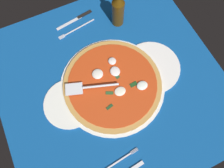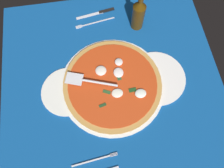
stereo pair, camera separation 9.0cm
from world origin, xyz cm
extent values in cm
cube|color=#0F488C|center=(0.00, 0.00, -0.40)|extent=(95.35, 95.35, 0.80)
cube|color=silver|center=(-44.50, -12.71, 0.05)|extent=(6.36, 6.36, 0.10)
cube|color=silver|center=(-44.50, 0.00, 0.05)|extent=(6.36, 6.36, 0.10)
cube|color=silver|center=(-44.50, 12.71, 0.05)|extent=(6.36, 6.36, 0.10)
cube|color=silver|center=(-38.14, -19.07, 0.05)|extent=(6.36, 6.36, 0.10)
cube|color=silver|center=(-38.14, -6.36, 0.05)|extent=(6.36, 6.36, 0.10)
cube|color=silver|center=(-38.14, 6.36, 0.05)|extent=(6.36, 6.36, 0.10)
cube|color=silver|center=(-38.14, 19.07, 0.05)|extent=(6.36, 6.36, 0.10)
cube|color=silver|center=(-38.14, 31.78, 0.05)|extent=(6.36, 6.36, 0.10)
cube|color=silver|center=(-31.78, -12.71, 0.05)|extent=(6.36, 6.36, 0.10)
cube|color=silver|center=(-31.78, 0.00, 0.05)|extent=(6.36, 6.36, 0.10)
cube|color=silver|center=(-31.78, 12.71, 0.05)|extent=(6.36, 6.36, 0.10)
cube|color=silver|center=(-31.78, 25.43, 0.05)|extent=(6.36, 6.36, 0.10)
cube|color=silver|center=(-31.78, 38.14, 0.05)|extent=(6.36, 6.36, 0.10)
cube|color=silver|center=(-25.43, -19.07, 0.05)|extent=(6.36, 6.36, 0.10)
cube|color=silver|center=(-25.43, -6.36, 0.05)|extent=(6.36, 6.36, 0.10)
cube|color=silver|center=(-25.43, 6.36, 0.05)|extent=(6.36, 6.36, 0.10)
cube|color=silver|center=(-25.43, 19.07, 0.05)|extent=(6.36, 6.36, 0.10)
cube|color=silver|center=(-25.43, 31.78, 0.05)|extent=(6.36, 6.36, 0.10)
cube|color=silver|center=(-25.43, 44.50, 0.05)|extent=(6.36, 6.36, 0.10)
cube|color=silver|center=(-19.07, -25.43, 0.05)|extent=(6.36, 6.36, 0.10)
cube|color=silver|center=(-19.07, -12.71, 0.05)|extent=(6.36, 6.36, 0.10)
cube|color=silver|center=(-19.07, 0.00, 0.05)|extent=(6.36, 6.36, 0.10)
cube|color=silver|center=(-19.07, 12.71, 0.05)|extent=(6.36, 6.36, 0.10)
cube|color=silver|center=(-19.07, 25.43, 0.05)|extent=(6.36, 6.36, 0.10)
cube|color=silver|center=(-19.07, 38.14, 0.05)|extent=(6.36, 6.36, 0.10)
cube|color=silver|center=(-12.71, -31.78, 0.05)|extent=(6.36, 6.36, 0.10)
cube|color=silver|center=(-12.71, -19.07, 0.05)|extent=(6.36, 6.36, 0.10)
cube|color=silver|center=(-12.71, -6.36, 0.05)|extent=(6.36, 6.36, 0.10)
cube|color=silver|center=(-12.71, 6.36, 0.05)|extent=(6.36, 6.36, 0.10)
cube|color=silver|center=(-12.71, 19.07, 0.05)|extent=(6.36, 6.36, 0.10)
cube|color=silver|center=(-12.71, 31.78, 0.05)|extent=(6.36, 6.36, 0.10)
cube|color=silver|center=(-12.71, 44.50, 0.05)|extent=(6.36, 6.36, 0.10)
cube|color=silver|center=(-6.36, -25.43, 0.05)|extent=(6.36, 6.36, 0.10)
cube|color=silver|center=(-6.36, -12.71, 0.05)|extent=(6.36, 6.36, 0.10)
cube|color=silver|center=(-6.36, 0.00, 0.05)|extent=(6.36, 6.36, 0.10)
cube|color=silver|center=(-6.36, 12.71, 0.05)|extent=(6.36, 6.36, 0.10)
cube|color=silver|center=(-6.36, 25.43, 0.05)|extent=(6.36, 6.36, 0.10)
cube|color=silver|center=(-6.36, 38.14, 0.05)|extent=(6.36, 6.36, 0.10)
cube|color=silver|center=(0.00, -31.78, 0.05)|extent=(6.36, 6.36, 0.10)
cube|color=silver|center=(0.00, -19.07, 0.05)|extent=(6.36, 6.36, 0.10)
cube|color=silver|center=(0.00, -6.36, 0.05)|extent=(6.36, 6.36, 0.10)
cube|color=silver|center=(0.00, 6.36, 0.05)|extent=(6.36, 6.36, 0.10)
cube|color=silver|center=(0.00, 19.07, 0.05)|extent=(6.36, 6.36, 0.10)
cube|color=silver|center=(0.00, 31.78, 0.05)|extent=(6.36, 6.36, 0.10)
cube|color=silver|center=(0.00, 44.50, 0.05)|extent=(6.36, 6.36, 0.10)
cube|color=silver|center=(6.36, -38.14, 0.05)|extent=(6.36, 6.36, 0.10)
cube|color=silver|center=(6.36, -25.43, 0.05)|extent=(6.36, 6.36, 0.10)
cube|color=silver|center=(6.36, -12.71, 0.05)|extent=(6.36, 6.36, 0.10)
cube|color=silver|center=(6.36, 0.00, 0.05)|extent=(6.36, 6.36, 0.10)
cube|color=silver|center=(6.36, 12.71, 0.05)|extent=(6.36, 6.36, 0.10)
cube|color=silver|center=(6.36, 25.43, 0.05)|extent=(6.36, 6.36, 0.10)
cube|color=silver|center=(6.36, 38.14, 0.05)|extent=(6.36, 6.36, 0.10)
cube|color=silver|center=(12.71, -44.50, 0.05)|extent=(6.36, 6.36, 0.10)
cube|color=silver|center=(12.71, -31.78, 0.05)|extent=(6.36, 6.36, 0.10)
cube|color=silver|center=(12.71, -19.07, 0.05)|extent=(6.36, 6.36, 0.10)
cube|color=silver|center=(12.71, -6.36, 0.05)|extent=(6.36, 6.36, 0.10)
cube|color=silver|center=(12.71, 6.36, 0.05)|extent=(6.36, 6.36, 0.10)
cube|color=silver|center=(12.71, 19.07, 0.05)|extent=(6.36, 6.36, 0.10)
cube|color=silver|center=(12.71, 31.78, 0.05)|extent=(6.36, 6.36, 0.10)
cube|color=silver|center=(19.07, -38.14, 0.05)|extent=(6.36, 6.36, 0.10)
cube|color=silver|center=(19.07, -25.43, 0.05)|extent=(6.36, 6.36, 0.10)
cube|color=silver|center=(19.07, -12.71, 0.05)|extent=(6.36, 6.36, 0.10)
cube|color=silver|center=(19.07, 0.00, 0.05)|extent=(6.36, 6.36, 0.10)
cube|color=silver|center=(19.07, 12.71, 0.05)|extent=(6.36, 6.36, 0.10)
cube|color=silver|center=(19.07, 25.43, 0.05)|extent=(6.36, 6.36, 0.10)
cube|color=silver|center=(19.07, 38.14, 0.05)|extent=(6.36, 6.36, 0.10)
cube|color=silver|center=(25.43, -44.50, 0.05)|extent=(6.36, 6.36, 0.10)
cube|color=silver|center=(25.43, -31.78, 0.05)|extent=(6.36, 6.36, 0.10)
cube|color=silver|center=(25.43, -19.07, 0.05)|extent=(6.36, 6.36, 0.10)
cube|color=silver|center=(25.43, -6.36, 0.05)|extent=(6.36, 6.36, 0.10)
cube|color=silver|center=(25.43, 6.36, 0.05)|extent=(6.36, 6.36, 0.10)
cube|color=silver|center=(25.43, 19.07, 0.05)|extent=(6.36, 6.36, 0.10)
cube|color=silver|center=(25.43, 31.78, 0.05)|extent=(6.36, 6.36, 0.10)
cube|color=silver|center=(31.78, -38.14, 0.05)|extent=(6.36, 6.36, 0.10)
cube|color=silver|center=(31.78, -25.43, 0.05)|extent=(6.36, 6.36, 0.10)
cube|color=silver|center=(31.78, -12.71, 0.05)|extent=(6.36, 6.36, 0.10)
cube|color=silver|center=(31.78, 0.00, 0.05)|extent=(6.36, 6.36, 0.10)
cube|color=silver|center=(31.78, 12.71, 0.05)|extent=(6.36, 6.36, 0.10)
cube|color=silver|center=(31.78, 25.43, 0.05)|extent=(6.36, 6.36, 0.10)
cube|color=silver|center=(38.14, -19.07, 0.05)|extent=(6.36, 6.36, 0.10)
cube|color=silver|center=(38.14, -6.36, 0.05)|extent=(6.36, 6.36, 0.10)
cube|color=silver|center=(38.14, 6.36, 0.05)|extent=(6.36, 6.36, 0.10)
cube|color=silver|center=(38.14, 19.07, 0.05)|extent=(6.36, 6.36, 0.10)
cube|color=silver|center=(38.14, 31.78, 0.05)|extent=(6.36, 6.36, 0.10)
cube|color=silver|center=(44.50, -12.71, 0.05)|extent=(6.36, 6.36, 0.10)
cube|color=silver|center=(44.50, 0.00, 0.05)|extent=(6.36, 6.36, 0.10)
cube|color=silver|center=(44.50, 12.71, 0.05)|extent=(6.36, 6.36, 0.10)
cube|color=silver|center=(44.50, 25.43, 0.05)|extent=(6.36, 6.36, 0.10)
cylinder|color=silver|center=(-0.18, -1.63, 0.51)|extent=(45.19, 45.19, 0.82)
cylinder|color=white|center=(-19.70, -1.51, 0.60)|extent=(21.85, 21.85, 1.00)
cylinder|color=white|center=(19.57, -1.30, 0.60)|extent=(25.43, 25.43, 1.00)
cylinder|color=#C18C44|center=(-0.18, -1.63, 1.63)|extent=(42.25, 42.25, 1.41)
cylinder|color=#C03C14|center=(-0.18, -1.63, 2.48)|extent=(38.09, 38.09, 0.30)
ellipsoid|color=white|center=(10.81, -8.04, 3.20)|extent=(4.74, 3.98, 1.13)
ellipsoid|color=white|center=(1.29, -6.38, 3.06)|extent=(4.79, 3.97, 0.86)
ellipsoid|color=silver|center=(4.26, 7.65, 3.21)|extent=(3.48, 3.63, 1.16)
ellipsoid|color=white|center=(-4.04, 4.73, 3.23)|extent=(4.76, 4.73, 1.20)
ellipsoid|color=white|center=(3.30, 2.67, 3.19)|extent=(4.27, 4.69, 1.11)
cube|color=#1E401E|center=(-5.45, -10.51, 2.78)|extent=(3.20, 1.83, 0.30)
cube|color=#295025|center=(-2.95, -5.11, 2.78)|extent=(3.44, 2.54, 0.30)
cube|color=#194119|center=(7.85, -5.92, 2.78)|extent=(3.27, 1.88, 0.30)
cube|color=#254D2D|center=(3.02, 1.08, 2.78)|extent=(2.42, 3.85, 0.30)
cube|color=silver|center=(-15.68, 2.37, 3.98)|extent=(8.45, 7.22, 0.30)
cylinder|color=silver|center=(-5.18, -1.20, 4.33)|extent=(14.54, 5.78, 1.00)
cube|color=silver|center=(-12.88, -30.92, 0.83)|extent=(15.00, 2.18, 0.25)
cube|color=silver|center=(-3.87, -30.41, 0.83)|extent=(3.01, 0.54, 0.25)
cube|color=silver|center=(-3.92, -29.97, 0.83)|extent=(3.01, 0.54, 0.25)
cube|color=silver|center=(-3.96, -29.53, 0.83)|extent=(3.01, 0.54, 0.25)
cube|color=white|center=(-2.14, 34.31, 0.40)|extent=(19.49, 13.67, 0.60)
cube|color=silver|center=(-1.76, 31.86, 0.83)|extent=(16.38, 3.13, 0.25)
cube|color=silver|center=(-11.49, 31.01, 0.83)|extent=(3.00, 0.68, 0.25)
cube|color=silver|center=(-11.42, 30.58, 0.83)|extent=(3.00, 0.68, 0.25)
cube|color=silver|center=(-11.35, 30.14, 0.83)|extent=(3.00, 0.68, 0.25)
cube|color=silver|center=(-11.29, 29.71, 0.83)|extent=(3.00, 0.68, 0.25)
cube|color=black|center=(3.23, 37.66, 1.10)|extent=(7.85, 2.38, 0.80)
cube|color=silver|center=(-5.40, 36.32, 0.83)|extent=(13.63, 3.47, 0.25)
cylinder|color=#452D09|center=(16.36, 27.23, 6.74)|extent=(5.86, 5.86, 13.28)
cone|color=#452D09|center=(16.36, 27.23, 15.07)|extent=(5.86, 5.86, 3.38)
camera|label=1|loc=(-13.66, -30.32, 86.03)|focal=33.79mm
camera|label=2|loc=(-5.08, -32.95, 86.03)|focal=33.79mm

